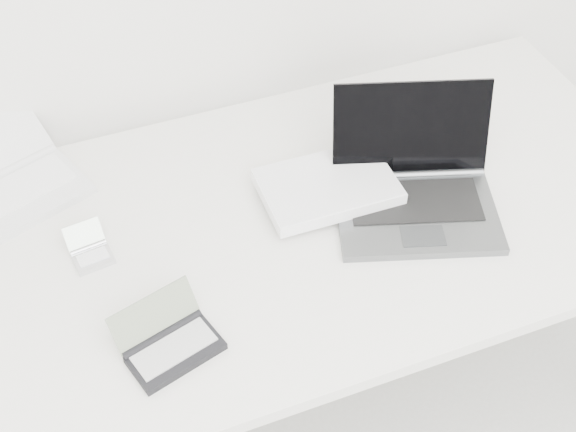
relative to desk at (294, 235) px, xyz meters
name	(u,v)px	position (x,y,z in m)	size (l,w,h in m)	color
desk	(294,235)	(0.00, 0.00, 0.00)	(1.60, 0.80, 0.73)	white
laptop_large	(377,188)	(0.18, -0.01, 0.08)	(0.50, 0.38, 0.21)	#5A5C5F
netbook_open_white	(14,180)	(-0.52, 0.30, 0.07)	(0.33, 0.36, 0.11)	white
pda_silver	(90,252)	(-0.41, 0.05, 0.06)	(0.08, 0.10, 0.05)	silver
palmtop_charcoal	(170,343)	(-0.32, -0.21, 0.06)	(0.19, 0.17, 0.08)	black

